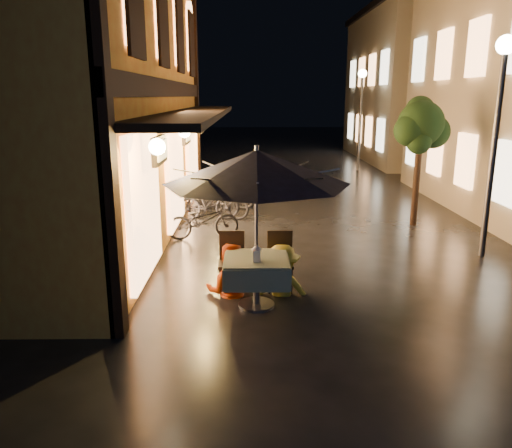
{
  "coord_description": "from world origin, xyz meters",
  "views": [
    {
      "loc": [
        -1.69,
        -7.58,
        3.14
      ],
      "look_at": [
        -1.6,
        0.16,
        1.15
      ],
      "focal_mm": 35.0,
      "sensor_mm": 36.0,
      "label": 1
    }
  ],
  "objects_px": {
    "streetlamp_near": "(499,108)",
    "cafe_table": "(256,270)",
    "table_lantern": "(257,252)",
    "person_yellow": "(282,246)",
    "patio_umbrella": "(256,167)",
    "bicycle_0": "(203,220)",
    "person_orange": "(229,245)"
  },
  "relations": [
    {
      "from": "cafe_table",
      "to": "table_lantern",
      "type": "relative_size",
      "value": 3.96
    },
    {
      "from": "person_orange",
      "to": "person_yellow",
      "type": "bearing_deg",
      "value": -177.98
    },
    {
      "from": "cafe_table",
      "to": "person_yellow",
      "type": "distance_m",
      "value": 0.71
    },
    {
      "from": "person_orange",
      "to": "person_yellow",
      "type": "height_order",
      "value": "person_orange"
    },
    {
      "from": "table_lantern",
      "to": "person_yellow",
      "type": "height_order",
      "value": "person_yellow"
    },
    {
      "from": "patio_umbrella",
      "to": "bicycle_0",
      "type": "bearing_deg",
      "value": 107.04
    },
    {
      "from": "cafe_table",
      "to": "person_orange",
      "type": "xyz_separation_m",
      "value": [
        -0.44,
        0.54,
        0.23
      ]
    },
    {
      "from": "table_lantern",
      "to": "bicycle_0",
      "type": "height_order",
      "value": "table_lantern"
    },
    {
      "from": "streetlamp_near",
      "to": "bicycle_0",
      "type": "distance_m",
      "value": 6.41
    },
    {
      "from": "streetlamp_near",
      "to": "cafe_table",
      "type": "height_order",
      "value": "streetlamp_near"
    },
    {
      "from": "cafe_table",
      "to": "bicycle_0",
      "type": "xyz_separation_m",
      "value": [
        -1.15,
        3.77,
        -0.16
      ]
    },
    {
      "from": "patio_umbrella",
      "to": "person_yellow",
      "type": "distance_m",
      "value": 1.51
    },
    {
      "from": "table_lantern",
      "to": "bicycle_0",
      "type": "xyz_separation_m",
      "value": [
        -1.15,
        3.94,
        -0.49
      ]
    },
    {
      "from": "cafe_table",
      "to": "bicycle_0",
      "type": "height_order",
      "value": "bicycle_0"
    },
    {
      "from": "patio_umbrella",
      "to": "table_lantern",
      "type": "height_order",
      "value": "patio_umbrella"
    },
    {
      "from": "streetlamp_near",
      "to": "person_yellow",
      "type": "height_order",
      "value": "streetlamp_near"
    },
    {
      "from": "person_orange",
      "to": "bicycle_0",
      "type": "xyz_separation_m",
      "value": [
        -0.72,
        3.23,
        -0.4
      ]
    },
    {
      "from": "streetlamp_near",
      "to": "person_yellow",
      "type": "bearing_deg",
      "value": -155.39
    },
    {
      "from": "table_lantern",
      "to": "person_yellow",
      "type": "xyz_separation_m",
      "value": [
        0.42,
        0.69,
        -0.12
      ]
    },
    {
      "from": "streetlamp_near",
      "to": "patio_umbrella",
      "type": "height_order",
      "value": "streetlamp_near"
    },
    {
      "from": "cafe_table",
      "to": "person_yellow",
      "type": "bearing_deg",
      "value": 51.12
    },
    {
      "from": "person_orange",
      "to": "streetlamp_near",
      "type": "bearing_deg",
      "value": -156.09
    },
    {
      "from": "cafe_table",
      "to": "table_lantern",
      "type": "xyz_separation_m",
      "value": [
        0.0,
        -0.17,
        0.33
      ]
    },
    {
      "from": "patio_umbrella",
      "to": "table_lantern",
      "type": "relative_size",
      "value": 11.01
    },
    {
      "from": "cafe_table",
      "to": "person_yellow",
      "type": "xyz_separation_m",
      "value": [
        0.42,
        0.52,
        0.21
      ]
    },
    {
      "from": "cafe_table",
      "to": "table_lantern",
      "type": "height_order",
      "value": "table_lantern"
    },
    {
      "from": "person_yellow",
      "to": "bicycle_0",
      "type": "bearing_deg",
      "value": -60.8
    },
    {
      "from": "cafe_table",
      "to": "person_orange",
      "type": "distance_m",
      "value": 0.74
    },
    {
      "from": "cafe_table",
      "to": "patio_umbrella",
      "type": "xyz_separation_m",
      "value": [
        0.0,
        0.0,
        1.56
      ]
    },
    {
      "from": "streetlamp_near",
      "to": "cafe_table",
      "type": "distance_m",
      "value": 5.7
    },
    {
      "from": "patio_umbrella",
      "to": "person_yellow",
      "type": "relative_size",
      "value": 1.72
    },
    {
      "from": "table_lantern",
      "to": "cafe_table",
      "type": "bearing_deg",
      "value": 90.0
    }
  ]
}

